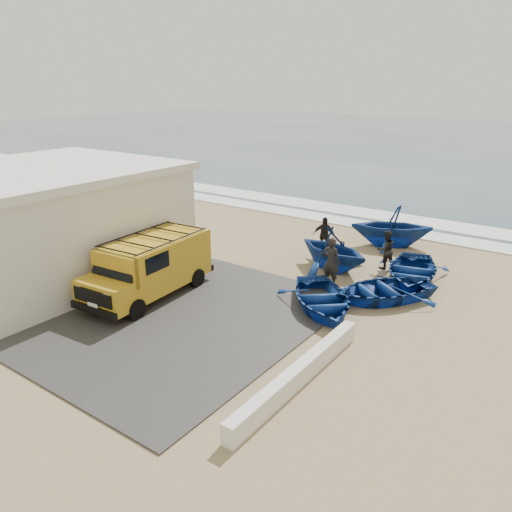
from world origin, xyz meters
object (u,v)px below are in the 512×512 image
Objects in this scene: boat_near_right at (383,290)px; fisherman_back at (324,235)px; van at (150,265)px; fisherman_middle at (386,250)px; boat_near_left at (322,299)px; boat_far_left at (392,226)px; fisherman_front at (331,262)px; building at (44,221)px; boat_mid_left at (333,249)px; boat_mid_right at (412,271)px; parapet at (299,374)px.

fisherman_back reaches higher than boat_near_right.
van reaches higher than fisherman_middle.
boat_far_left reaches higher than boat_near_left.
boat_near_left is 2.25m from fisherman_front.
boat_near_left is at bearing 19.98° from van.
van reaches higher than boat_near_right.
boat_near_left is 2.42m from boat_near_right.
fisherman_middle is at bearing 37.19° from building.
boat_mid_left is (4.13, 6.23, -0.28)m from van.
van is 9.62m from fisherman_middle.
boat_near_right is at bearing 12.95° from boat_near_left.
boat_mid_right is (7.23, 6.92, -0.77)m from van.
fisherman_back is at bearing 114.95° from parapet.
boat_mid_left is at bearing 178.13° from boat_mid_right.
boat_near_right is 2.24× the size of fisherman_back.
building is 2.39× the size of boat_mid_right.
boat_mid_left is 2.00× the size of fisherman_back.
van reaches higher than boat_near_left.
boat_mid_left reaches higher than parapet.
van is 6.23m from boat_near_left.
boat_mid_right is 2.03× the size of fisherman_front.
boat_mid_left is at bearing -11.41° from fisherman_middle.
van reaches higher than boat_mid_right.
fisherman_back is (-3.01, 0.22, 0.03)m from fisherman_middle.
fisherman_front reaches higher than boat_near_left.
fisherman_middle reaches higher than boat_near_left.
parapet is at bearing -17.72° from van.
van reaches higher than fisherman_front.
van is at bearing 8.20° from building.
fisherman_front reaches higher than parapet.
fisherman_middle is (5.85, 7.63, -0.36)m from van.
boat_mid_left is (9.32, 6.98, -1.27)m from building.
boat_near_left is 4.66m from boat_mid_right.
boat_near_right is 1.12× the size of boat_mid_left.
building is 2.45× the size of boat_near_left.
fisherman_back reaches higher than boat_mid_right.
boat_mid_left is 1.82m from fisherman_front.
boat_far_left reaches higher than boat_near_right.
boat_mid_right is 1.05× the size of boat_far_left.
boat_far_left is at bearing -90.65° from fisherman_front.
boat_mid_right is at bearing 39.49° from van.
fisherman_back is at bearing 46.93° from building.
parapet is 3.65× the size of fisherman_middle.
boat_mid_left reaches higher than fisherman_middle.
boat_near_right is at bearing 177.76° from fisherman_front.
fisherman_back is (-1.28, 1.62, -0.05)m from boat_mid_left.
parapet is 1.76× the size of boat_mid_left.
fisherman_front is (10.08, 5.33, -1.19)m from building.
boat_near_right is 2.31× the size of fisherman_middle.
boat_near_right is 6.53m from boat_far_left.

